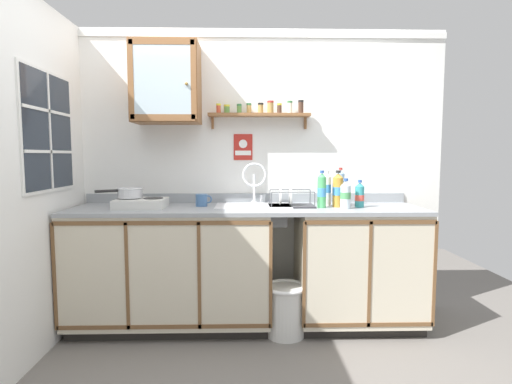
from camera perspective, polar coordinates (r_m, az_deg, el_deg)
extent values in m
plane|color=slate|center=(3.11, -1.38, -20.81)|extent=(5.77, 5.77, 0.00)
cube|color=white|center=(3.46, -1.42, 2.68)|extent=(3.37, 0.05, 2.42)
cube|color=white|center=(3.57, -1.47, 21.62)|extent=(3.37, 0.02, 0.05)
cube|color=white|center=(2.89, -30.74, 1.44)|extent=(0.05, 3.44, 2.42)
cube|color=black|center=(3.46, -11.79, -17.38)|extent=(1.51, 0.57, 0.08)
cube|color=beige|center=(3.28, -12.04, -10.06)|extent=(1.54, 0.63, 0.85)
cube|color=brown|center=(2.90, -13.36, -4.35)|extent=(1.54, 0.01, 0.03)
cube|color=brown|center=(3.11, -13.04, -18.30)|extent=(1.54, 0.01, 0.03)
cube|color=brown|center=(3.23, -26.95, -10.80)|extent=(0.02, 0.01, 0.78)
cube|color=brown|center=(3.04, -18.03, -11.44)|extent=(0.02, 0.01, 0.78)
cube|color=brown|center=(2.94, -8.19, -11.82)|extent=(0.02, 0.01, 0.78)
cube|color=brown|center=(2.93, 2.06, -11.86)|extent=(0.02, 0.01, 0.78)
cube|color=black|center=(3.52, 13.96, -17.01)|extent=(0.93, 0.57, 0.08)
cube|color=beige|center=(3.35, 14.27, -9.81)|extent=(0.95, 0.63, 0.85)
cube|color=brown|center=(2.97, 16.11, -4.18)|extent=(0.95, 0.01, 0.03)
cube|color=brown|center=(3.18, 15.74, -17.83)|extent=(0.95, 0.01, 0.03)
cube|color=brown|center=(2.95, 6.86, -11.75)|extent=(0.02, 0.01, 0.78)
cube|color=brown|center=(3.05, 15.92, -11.33)|extent=(0.02, 0.01, 0.78)
cube|color=brown|center=(3.22, 24.17, -10.70)|extent=(0.02, 0.01, 0.78)
cube|color=gray|center=(3.14, -1.41, -2.45)|extent=(2.73, 0.66, 0.03)
cube|color=gray|center=(3.44, -1.41, -0.86)|extent=(2.73, 0.02, 0.08)
cube|color=silver|center=(3.16, -0.45, -2.02)|extent=(0.60, 0.38, 0.01)
cube|color=slate|center=(3.18, -0.45, -4.48)|extent=(0.51, 0.31, 0.01)
cube|color=slate|center=(3.32, -0.49, -2.95)|extent=(0.51, 0.01, 0.14)
cube|color=slate|center=(3.01, -0.40, -3.81)|extent=(0.51, 0.01, 0.14)
cylinder|color=#4C4C51|center=(3.18, -0.45, -4.51)|extent=(0.04, 0.04, 0.01)
cylinder|color=silver|center=(3.37, -0.30, -1.46)|extent=(0.05, 0.05, 0.02)
cylinder|color=silver|center=(3.36, -0.30, 0.63)|extent=(0.02, 0.02, 0.22)
torus|color=silver|center=(3.26, -0.28, 2.46)|extent=(0.20, 0.02, 0.20)
cylinder|color=silver|center=(3.37, 0.72, -0.90)|extent=(0.02, 0.02, 0.06)
cube|color=silver|center=(3.23, -16.16, -1.56)|extent=(0.37, 0.32, 0.07)
cylinder|color=#2D2D2D|center=(3.27, -17.59, -0.85)|extent=(0.15, 0.15, 0.01)
cylinder|color=#2D2D2D|center=(3.22, -14.52, -0.85)|extent=(0.15, 0.15, 0.01)
cylinder|color=black|center=(3.11, -18.44, -1.87)|extent=(0.03, 0.02, 0.03)
cylinder|color=black|center=(3.06, -15.22, -1.89)|extent=(0.03, 0.02, 0.03)
cylinder|color=silver|center=(3.27, -17.61, -0.16)|extent=(0.19, 0.19, 0.07)
torus|color=silver|center=(3.26, -17.63, 0.47)|extent=(0.20, 0.20, 0.01)
cylinder|color=black|center=(3.22, -20.66, 0.12)|extent=(0.15, 0.11, 0.02)
cylinder|color=white|center=(3.27, 10.08, 0.10)|extent=(0.06, 0.06, 0.23)
cone|color=white|center=(3.26, 10.11, 2.40)|extent=(0.06, 0.06, 0.03)
cylinder|color=white|center=(3.26, 10.12, 2.81)|extent=(0.03, 0.03, 0.02)
cylinder|color=#3F8CCC|center=(3.26, 10.08, 0.50)|extent=(0.06, 0.06, 0.07)
cylinder|color=teal|center=(3.22, 14.54, -0.69)|extent=(0.07, 0.07, 0.16)
cone|color=teal|center=(3.21, 14.58, 1.04)|extent=(0.07, 0.07, 0.03)
cylinder|color=#2D59B2|center=(3.21, 14.59, 1.50)|extent=(0.03, 0.03, 0.02)
cylinder|color=#D84C3F|center=(3.22, 14.54, -0.81)|extent=(0.07, 0.07, 0.05)
cylinder|color=#8CB7E0|center=(3.32, 11.92, 0.36)|extent=(0.06, 0.06, 0.26)
cone|color=#8CB7E0|center=(3.31, 11.96, 2.84)|extent=(0.06, 0.06, 0.03)
cylinder|color=red|center=(3.31, 11.97, 3.26)|extent=(0.03, 0.03, 0.02)
cylinder|color=#4C9959|center=(3.32, 11.92, 0.49)|extent=(0.07, 0.07, 0.07)
cylinder|color=silver|center=(3.11, 12.62, -0.73)|extent=(0.08, 0.08, 0.18)
cone|color=silver|center=(3.10, 12.66, 1.22)|extent=(0.08, 0.08, 0.04)
cylinder|color=#2D59B2|center=(3.10, 12.67, 1.73)|extent=(0.04, 0.04, 0.02)
cylinder|color=#4C9959|center=(3.11, 12.63, -0.48)|extent=(0.08, 0.08, 0.05)
cylinder|color=gold|center=(3.21, 11.59, -0.05)|extent=(0.08, 0.08, 0.23)
cone|color=gold|center=(3.20, 11.63, 2.34)|extent=(0.08, 0.08, 0.04)
cylinder|color=#262626|center=(3.20, 11.64, 2.86)|extent=(0.04, 0.04, 0.02)
cylinder|color=#3F8CCC|center=(3.21, 11.59, 0.14)|extent=(0.09, 0.09, 0.06)
cylinder|color=#4CB266|center=(3.14, 9.33, -0.06)|extent=(0.07, 0.07, 0.24)
cone|color=#4CB266|center=(3.13, 9.37, 2.40)|extent=(0.06, 0.06, 0.03)
cylinder|color=#2D59B2|center=(3.12, 9.37, 2.87)|extent=(0.03, 0.03, 0.02)
cylinder|color=#3F8CCC|center=(3.14, 9.33, -0.02)|extent=(0.07, 0.07, 0.07)
cube|color=#333338|center=(3.18, 5.04, -1.99)|extent=(0.36, 0.24, 0.01)
cylinder|color=#4C4F54|center=(3.05, 2.19, -1.09)|extent=(0.01, 0.01, 0.11)
cylinder|color=#4C4F54|center=(3.09, 8.34, -1.07)|extent=(0.01, 0.01, 0.11)
cylinder|color=#4C4F54|center=(3.27, 1.95, -0.67)|extent=(0.01, 0.01, 0.11)
cylinder|color=#4C4F54|center=(3.30, 7.69, -0.65)|extent=(0.01, 0.01, 0.11)
cylinder|color=#4C4F54|center=(3.06, 5.29, -0.02)|extent=(0.33, 0.01, 0.01)
cylinder|color=#4C4F54|center=(3.28, 4.84, 0.33)|extent=(0.33, 0.01, 0.01)
cylinder|color=white|center=(3.16, 3.43, -0.54)|extent=(0.01, 0.15, 0.15)
cylinder|color=white|center=(3.17, 4.89, -0.54)|extent=(0.01, 0.16, 0.16)
cylinder|color=#3F6699|center=(3.22, -7.86, -1.16)|extent=(0.09, 0.09, 0.10)
torus|color=#3F6699|center=(3.23, -6.94, -1.05)|extent=(0.07, 0.03, 0.07)
cube|color=brown|center=(3.39, -12.75, 14.91)|extent=(0.53, 0.30, 0.64)
cube|color=silver|center=(3.24, -13.31, 15.36)|extent=(0.43, 0.01, 0.52)
cube|color=brown|center=(3.29, -17.52, 15.09)|extent=(0.04, 0.01, 0.60)
cube|color=brown|center=(3.20, -8.97, 15.57)|extent=(0.04, 0.01, 0.60)
cube|color=brown|center=(3.30, -13.43, 20.26)|extent=(0.50, 0.01, 0.05)
cube|color=brown|center=(3.20, -13.21, 10.32)|extent=(0.50, 0.01, 0.05)
sphere|color=olive|center=(3.19, -9.98, 15.01)|extent=(0.02, 0.02, 0.02)
cube|color=brown|center=(3.38, 0.42, 10.95)|extent=(0.85, 0.14, 0.02)
cube|color=brown|center=(3.44, -6.27, 9.79)|extent=(0.02, 0.03, 0.10)
cube|color=brown|center=(3.46, 7.01, 9.75)|extent=(0.02, 0.03, 0.10)
cylinder|color=#CC4C33|center=(3.38, -5.43, 11.67)|extent=(0.04, 0.04, 0.06)
cylinder|color=yellow|center=(3.38, -5.43, 12.33)|extent=(0.04, 0.04, 0.02)
cylinder|color=#598C3F|center=(3.38, -4.25, 11.61)|extent=(0.05, 0.05, 0.06)
cylinder|color=yellow|center=(3.39, -4.25, 12.21)|extent=(0.05, 0.05, 0.02)
cylinder|color=#598C3F|center=(3.37, -2.46, 11.68)|extent=(0.04, 0.04, 0.06)
cylinder|color=#33723F|center=(3.37, -2.47, 12.32)|extent=(0.04, 0.04, 0.02)
cylinder|color=tan|center=(3.38, -1.06, 11.72)|extent=(0.04, 0.04, 0.07)
cylinder|color=#33723F|center=(3.39, -1.07, 12.43)|extent=(0.04, 0.04, 0.02)
cylinder|color=tan|center=(3.38, 0.61, 11.75)|extent=(0.04, 0.04, 0.07)
cylinder|color=black|center=(3.39, 0.61, 12.48)|extent=(0.05, 0.05, 0.02)
cylinder|color=tan|center=(3.37, 2.03, 11.90)|extent=(0.05, 0.05, 0.09)
cylinder|color=red|center=(3.38, 2.03, 12.76)|extent=(0.05, 0.05, 0.02)
cylinder|color=#4C3326|center=(3.39, 3.31, 11.70)|extent=(0.04, 0.04, 0.07)
cylinder|color=yellow|center=(3.40, 3.32, 12.40)|extent=(0.04, 0.04, 0.02)
cylinder|color=silver|center=(3.41, 4.80, 11.83)|extent=(0.04, 0.04, 0.09)
cylinder|color=#33723F|center=(3.42, 4.80, 12.70)|extent=(0.04, 0.04, 0.02)
cylinder|color=#4C3326|center=(3.40, 6.38, 11.87)|extent=(0.04, 0.04, 0.09)
cylinder|color=black|center=(3.41, 6.39, 12.77)|extent=(0.05, 0.05, 0.02)
cube|color=#B2261E|center=(3.43, -1.91, 6.43)|extent=(0.16, 0.01, 0.22)
cube|color=white|center=(3.42, -1.90, 5.61)|extent=(0.14, 0.00, 0.04)
cylinder|color=white|center=(3.42, -1.91, 6.90)|extent=(0.07, 0.00, 0.07)
cube|color=#262D38|center=(3.15, -27.55, 7.68)|extent=(0.01, 0.67, 0.80)
cube|color=white|center=(3.16, -27.71, 7.67)|extent=(0.02, 0.71, 0.84)
cube|color=white|center=(3.15, -27.45, 7.69)|extent=(0.01, 0.02, 0.80)
cube|color=white|center=(3.15, -27.34, 5.14)|extent=(0.01, 0.67, 0.02)
cube|color=white|center=(3.16, -27.56, 10.23)|extent=(0.01, 0.67, 0.02)
cylinder|color=silver|center=(3.16, 4.19, -16.62)|extent=(0.29, 0.29, 0.38)
torus|color=white|center=(3.10, 4.21, -13.38)|extent=(0.33, 0.33, 0.03)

